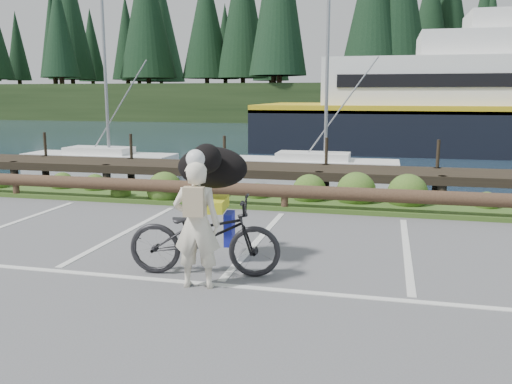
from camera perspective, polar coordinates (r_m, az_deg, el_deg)
ground at (r=8.00m, az=-3.14°, el=-8.81°), size 72.00×72.00×0.00m
harbor_backdrop at (r=85.81m, az=12.52°, el=8.32°), size 170.00×160.00×30.00m
vegetation_strip at (r=12.98m, az=3.59°, el=-1.12°), size 34.00×1.60×0.10m
log_rail at (r=12.31m, az=3.02°, el=-1.97°), size 32.00×0.30×0.60m
bicycle at (r=7.92m, az=-5.44°, el=-4.63°), size 2.30×1.07×1.17m
cyclist at (r=7.35m, az=-6.26°, el=-3.46°), size 0.69×0.50×1.75m
dog at (r=8.43m, az=-4.62°, el=2.59°), size 0.70×1.19×0.65m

